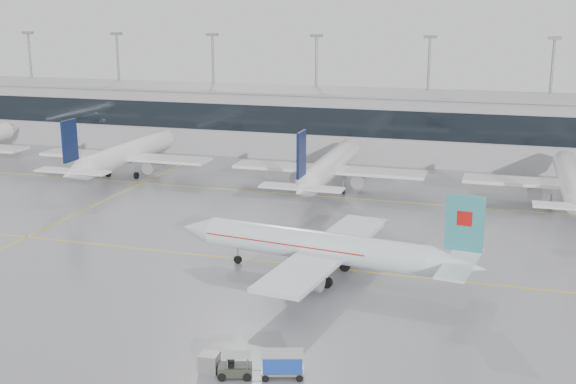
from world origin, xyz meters
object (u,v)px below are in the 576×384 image
(baggage_cart, at_px, (282,363))
(gse_unit, at_px, (209,362))
(baggage_tug, at_px, (235,369))
(air_canada_jet, at_px, (326,248))

(baggage_cart, bearing_deg, gse_unit, 170.88)
(baggage_tug, height_order, gse_unit, baggage_tug)
(air_canada_jet, distance_m, baggage_tug, 22.60)
(air_canada_jet, bearing_deg, baggage_tug, 93.79)
(baggage_tug, height_order, baggage_cart, baggage_cart)
(baggage_tug, bearing_deg, air_canada_jet, 68.80)
(air_canada_jet, distance_m, gse_unit, 22.60)
(baggage_cart, distance_m, gse_unit, 5.72)
(baggage_tug, relative_size, baggage_cart, 1.09)
(air_canada_jet, height_order, baggage_tug, air_canada_jet)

